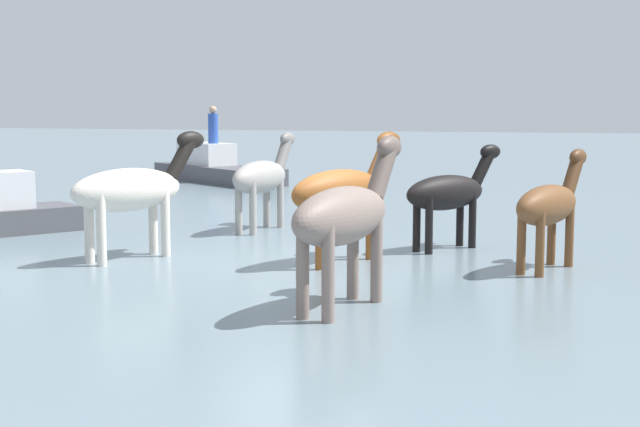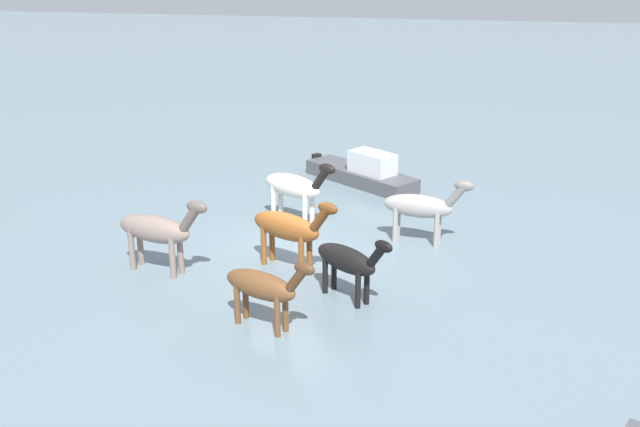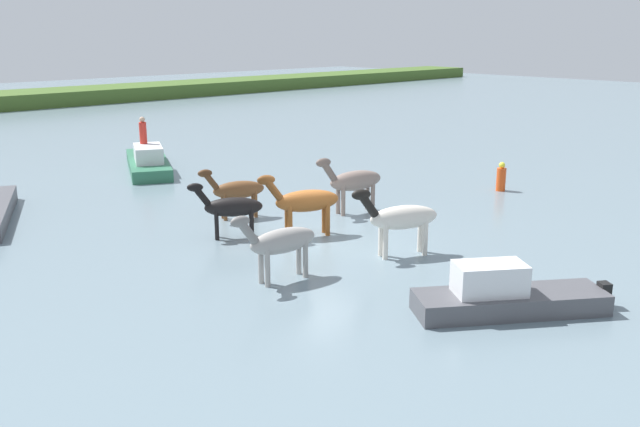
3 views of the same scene
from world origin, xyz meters
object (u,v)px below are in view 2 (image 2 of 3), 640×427
object	(u,v)px
horse_mid_herd	(421,207)
horse_chestnut_trailing	(157,230)
horse_dark_mare	(289,227)
boat_tender_starboard	(363,175)
horse_dun_straggler	(295,187)
horse_pinto_flank	(264,286)
horse_gray_outer	(348,261)

from	to	relation	value
horse_mid_herd	horse_chestnut_trailing	bearing A→B (deg)	-143.77
horse_dark_mare	boat_tender_starboard	distance (m)	7.48
horse_dark_mare	horse_dun_straggler	bearing A→B (deg)	126.13
horse_chestnut_trailing	horse_pinto_flank	xyz separation A→B (m)	(-3.35, 2.17, -0.15)
horse_mid_herd	boat_tender_starboard	bearing A→B (deg)	123.10
boat_tender_starboard	horse_mid_herd	bearing A→B (deg)	-29.54
horse_dun_straggler	boat_tender_starboard	distance (m)	4.47
horse_pinto_flank	horse_chestnut_trailing	bearing A→B (deg)	167.55
horse_chestnut_trailing	horse_gray_outer	distance (m)	4.83
horse_dun_straggler	boat_tender_starboard	size ratio (longest dim) A/B	0.59
horse_dun_straggler	horse_pinto_flank	distance (m)	6.37
horse_chestnut_trailing	horse_dun_straggler	bearing A→B (deg)	72.61
horse_dark_mare	horse_pinto_flank	bearing A→B (deg)	-60.80
horse_mid_herd	boat_tender_starboard	world-z (taller)	horse_mid_herd
horse_dun_straggler	horse_mid_herd	distance (m)	3.78
horse_dun_straggler	horse_chestnut_trailing	xyz separation A→B (m)	(2.37, 4.12, 0.02)
horse_mid_herd	horse_dark_mare	size ratio (longest dim) A/B	0.97
horse_mid_herd	horse_chestnut_trailing	world-z (taller)	horse_chestnut_trailing
horse_dark_mare	boat_tender_starboard	world-z (taller)	horse_dark_mare
horse_dark_mare	boat_tender_starboard	size ratio (longest dim) A/B	0.59
horse_dark_mare	horse_mid_herd	bearing A→B (deg)	63.22
horse_mid_herd	horse_gray_outer	bearing A→B (deg)	-100.97
horse_dun_straggler	horse_dark_mare	xyz separation A→B (m)	(-0.70, 3.21, 0.00)
horse_dun_straggler	horse_chestnut_trailing	bearing A→B (deg)	-94.33
horse_chestnut_trailing	horse_mid_herd	bearing A→B (deg)	41.50
horse_pinto_flank	horse_gray_outer	distance (m)	2.25
horse_mid_herd	horse_chestnut_trailing	distance (m)	6.94
horse_mid_herd	horse_dark_mare	xyz separation A→B (m)	(3.00, 2.46, 0.06)
horse_gray_outer	horse_pinto_flank	bearing A→B (deg)	-96.54
horse_dark_mare	horse_pinto_flank	size ratio (longest dim) A/B	1.13
horse_dark_mare	horse_chestnut_trailing	distance (m)	3.20
horse_pinto_flank	horse_gray_outer	size ratio (longest dim) A/B	1.08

